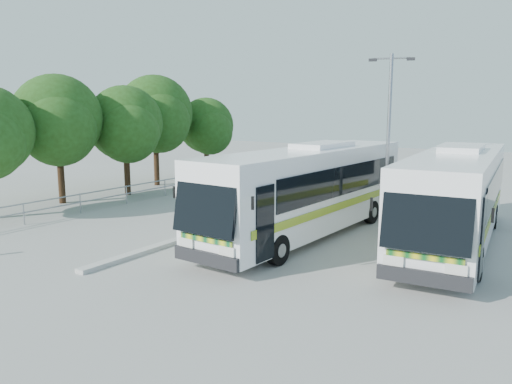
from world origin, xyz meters
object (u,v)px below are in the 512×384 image
Objects in this scene: tree_far_d at (156,113)px; coach_adjacent at (456,195)px; tree_far_c at (126,123)px; coach_main at (309,189)px; tree_far_e at (207,126)px; lamppost at (388,137)px; tree_far_b at (58,119)px.

coach_adjacent is at bearing -13.13° from tree_far_d.
tree_far_c reaches higher than coach_main.
coach_main reaches higher than coach_adjacent.
coach_main is 1.00× the size of coach_adjacent.
lamppost is at bearing -28.25° from tree_far_e.
lamppost is (-2.78, 0.27, 2.09)m from coach_adjacent.
tree_far_d is at bearing 159.27° from coach_main.
coach_adjacent is at bearing -21.67° from lamppost.
tree_far_c reaches higher than coach_adjacent.
tree_far_e is at bearing 135.63° from lamppost.
tree_far_b reaches higher than coach_main.
tree_far_b is 1.17× the size of tree_far_e.
tree_far_b is at bearing -87.77° from tree_far_d.
tree_far_c is 3.93m from tree_far_d.
tree_far_c is 16.07m from lamppost.
coach_main is at bearing -11.54° from tree_far_c.
coach_main is at bearing -23.67° from tree_far_d.
lamppost is (17.25, -4.40, -0.80)m from tree_far_d.
tree_far_d is 0.57× the size of coach_main.
tree_far_e is 18.80m from lamppost.
coach_adjacent is 3.49m from lamppost.
tree_far_b is at bearing 174.58° from lamppost.
tree_far_e is 0.46× the size of coach_main.
tree_far_d is (-1.19, 3.70, 0.56)m from tree_far_c.
lamppost reaches higher than tree_far_e.
tree_far_b is 0.54× the size of coach_adjacent.
lamppost reaches higher than coach_adjacent.
tree_far_d reaches higher than tree_far_e.
coach_adjacent is at bearing -2.95° from tree_far_c.
coach_adjacent is at bearing 21.85° from coach_main.
tree_far_c is at bearing 77.09° from tree_far_b.
tree_far_c is at bearing -72.17° from tree_far_d.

